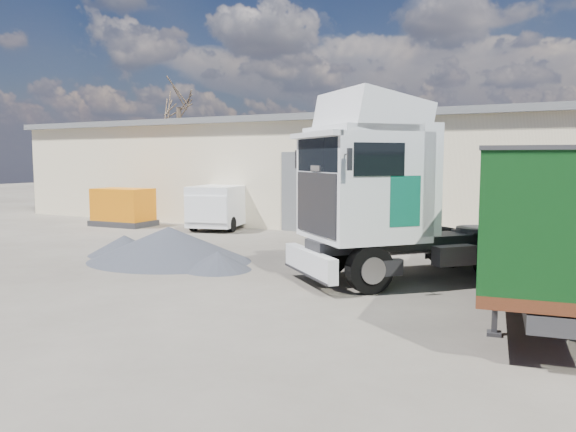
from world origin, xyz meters
The scene contains 8 objects.
ground centered at (0.00, 0.00, 0.00)m, with size 120.00×120.00×0.00m, color black.
warehouse centered at (-6.00, 16.00, 2.66)m, with size 30.60×12.60×5.42m.
bare_tree centered at (-18.00, 20.00, 7.92)m, with size 4.00×4.00×9.60m.
tractor_unit centered at (3.74, 2.13, 2.12)m, with size 7.02×7.37×5.03m.
box_trailer centered at (7.23, 1.76, 2.12)m, with size 3.66×10.68×3.48m.
panel_van centered at (-6.95, 9.60, 1.05)m, with size 3.16×5.33×2.04m.
orange_skip centered at (-11.77, 7.89, 0.80)m, with size 3.04×2.00×1.84m.
gravel_heap centered at (-3.56, 1.42, 0.52)m, with size 7.22×6.70×1.12m.
Camera 1 is at (8.34, -12.52, 3.28)m, focal length 35.00 mm.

